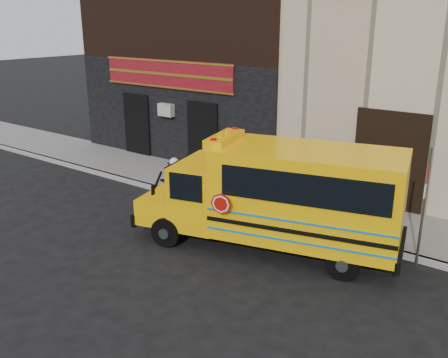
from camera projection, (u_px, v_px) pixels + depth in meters
ground at (171, 237)px, 13.73m from camera, size 120.00×120.00×0.00m
curb at (227, 207)px, 15.68m from camera, size 40.00×0.20×0.15m
sidewalk at (253, 194)px, 16.83m from camera, size 40.00×3.00×0.15m
building at (343, 8)px, 19.83m from camera, size 20.00×10.70×12.00m
school_bus at (282, 195)px, 12.57m from camera, size 7.21×3.73×2.92m
sign_pole at (424, 202)px, 11.68m from camera, size 0.07×0.26×2.96m
bicycle at (172, 200)px, 14.78m from camera, size 2.01×0.60×1.20m
cyclist at (175, 192)px, 14.63m from camera, size 0.48×0.68×1.77m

